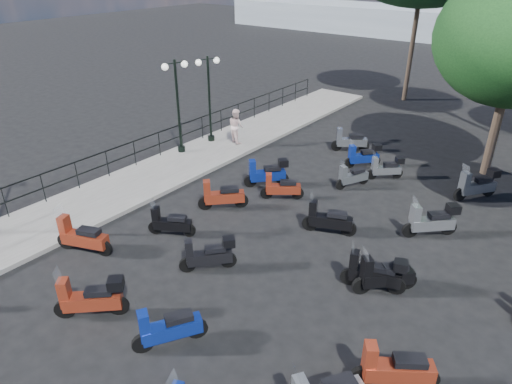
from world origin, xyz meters
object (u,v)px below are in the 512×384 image
Objects in this scene: scooter_8 at (281,188)px; scooter_10 at (386,168)px; scooter_5 at (350,141)px; scooter_1 at (82,237)px; scooter_2 at (170,223)px; scooter_21 at (477,185)px; scooter_9 at (328,220)px; lamp_post_2 at (209,94)px; scooter_15 at (352,177)px; scooter_13 at (208,255)px; scooter_20 at (432,221)px; scooter_4 at (267,173)px; scooter_18 at (394,369)px; scooter_7 at (168,329)px; lamp_post_1 at (178,101)px; scooter_3 at (222,196)px; scooter_6 at (91,298)px; pedestrian_far at (236,126)px; scooter_19 at (384,276)px; scooter_16 at (363,156)px.

scooter_8 is 4.65m from scooter_10.
scooter_1 is at bearing 132.74° from scooter_5.
scooter_21 reaches higher than scooter_2.
scooter_9 reaches higher than scooter_5.
lamp_post_2 reaches higher than scooter_15.
scooter_2 is (4.54, -6.85, -2.00)m from lamp_post_2.
scooter_13 is at bearing 109.77° from scooter_15.
scooter_9 is 3.29m from scooter_20.
scooter_1 is 1.22× the size of scooter_20.
scooter_4 is 0.90× the size of scooter_18.
scooter_9 is (0.48, 6.51, -0.00)m from scooter_7.
scooter_8 is (1.07, -0.56, -0.09)m from scooter_4.
scooter_4 is 0.85× the size of scooter_9.
lamp_post_1 is at bearing 45.61° from scooter_20.
scooter_6 is (1.10, -6.11, 0.05)m from scooter_3.
scooter_5 is at bearing -48.91° from scooter_7.
scooter_8 is at bearing -78.77° from scooter_3.
scooter_3 is at bearing -40.06° from scooter_1.
pedestrian_far reaches higher than scooter_1.
scooter_3 is at bearing 36.36° from scooter_19.
scooter_16 is 4.61m from scooter_21.
scooter_5 is at bearing -33.34° from scooter_1.
scooter_2 is (4.67, -4.99, -2.06)m from lamp_post_1.
scooter_16 is at bearing 35.24° from lamp_post_2.
pedestrian_far is 1.03× the size of scooter_7.
scooter_19 reaches higher than scooter_3.
scooter_16 is (1.25, 12.54, -0.06)m from scooter_6.
scooter_6 is at bearing 88.18° from scooter_19.
scooter_6 is 1.02× the size of scooter_15.
scooter_16 is 0.85× the size of scooter_18.
lamp_post_1 is 14.29m from scooter_18.
scooter_2 is 0.90× the size of scooter_21.
scooter_6 is 1.00× the size of scooter_20.
lamp_post_1 is 11.95m from scooter_19.
lamp_post_1 reaches higher than scooter_13.
scooter_20 is (6.66, 5.08, 0.11)m from scooter_2.
scooter_9 reaches higher than scooter_16.
scooter_5 reaches higher than scooter_2.
scooter_18 reaches higher than scooter_10.
scooter_13 is at bearing 48.64° from scooter_18.
scooter_10 is (2.36, 4.01, 0.00)m from scooter_8.
scooter_3 is at bearing 136.94° from scooter_5.
scooter_18 is at bearing -112.67° from scooter_6.
scooter_9 is 4.18m from scooter_13.
scooter_7 is (8.01, -10.14, -1.94)m from lamp_post_2.
scooter_2 is at bearing 107.24° from scooter_9.
scooter_18 reaches higher than scooter_5.
scooter_5 is at bearing -4.15° from scooter_16.
scooter_3 is at bearing 77.70° from scooter_21.
scooter_18 is at bearing 148.11° from scooter_15.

